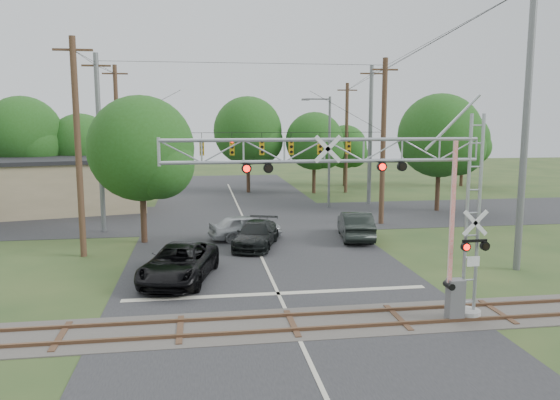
{
  "coord_description": "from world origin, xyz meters",
  "views": [
    {
      "loc": [
        -3.22,
        -16.58,
        7.37
      ],
      "look_at": [
        0.38,
        7.5,
        3.74
      ],
      "focal_mm": 35.0,
      "sensor_mm": 36.0,
      "label": 1
    }
  ],
  "objects": [
    {
      "name": "treeline",
      "position": [
        -1.66,
        31.95,
        5.69
      ],
      "size": [
        56.75,
        31.08,
        9.61
      ],
      "color": "#3D281B",
      "rests_on": "ground"
    },
    {
      "name": "car_dark",
      "position": [
        -0.02,
        14.22,
        0.74
      ],
      "size": [
        3.49,
        5.47,
        1.48
      ],
      "primitive_type": "imported",
      "rotation": [
        0.0,
        0.0,
        -0.3
      ],
      "color": "black",
      "rests_on": "ground"
    },
    {
      "name": "pickup_black",
      "position": [
        -4.21,
        8.11,
        0.82
      ],
      "size": [
        4.03,
        6.38,
        1.64
      ],
      "primitive_type": "imported",
      "rotation": [
        0.0,
        0.0,
        -0.24
      ],
      "color": "black",
      "rests_on": "ground"
    },
    {
      "name": "sedan_silver",
      "position": [
        -0.44,
        16.42,
        0.77
      ],
      "size": [
        4.81,
        2.82,
        1.54
      ],
      "primitive_type": "imported",
      "rotation": [
        0.0,
        0.0,
        1.81
      ],
      "color": "#979B9E",
      "rests_on": "ground"
    },
    {
      "name": "commercial_building",
      "position": [
        -17.09,
        29.19,
        2.15
      ],
      "size": [
        19.99,
        13.23,
        4.29
      ],
      "rotation": [
        0.0,
        0.0,
        0.22
      ],
      "color": "gray",
      "rests_on": "ground"
    },
    {
      "name": "suv_dark",
      "position": [
        6.31,
        15.52,
        0.85
      ],
      "size": [
        2.59,
        5.39,
        1.71
      ],
      "primitive_type": "imported",
      "rotation": [
        0.0,
        0.0,
        2.98
      ],
      "color": "black",
      "rests_on": "ground"
    },
    {
      "name": "road_main",
      "position": [
        0.0,
        10.0,
        0.01
      ],
      "size": [
        14.0,
        90.0,
        0.02
      ],
      "primitive_type": "cube",
      "color": "#272729",
      "rests_on": "ground"
    },
    {
      "name": "railroad_track",
      "position": [
        0.0,
        2.0,
        0.03
      ],
      "size": [
        90.0,
        3.2,
        0.17
      ],
      "color": "#44403B",
      "rests_on": "ground"
    },
    {
      "name": "streetlight",
      "position": [
        7.33,
        27.61,
        5.14
      ],
      "size": [
        2.45,
        0.26,
        9.19
      ],
      "color": "slate",
      "rests_on": "ground"
    },
    {
      "name": "utility_poles",
      "position": [
        3.48,
        22.35,
        6.17
      ],
      "size": [
        23.87,
        29.37,
        14.18
      ],
      "color": "#493222",
      "rests_on": "ground"
    },
    {
      "name": "traffic_signal_span",
      "position": [
        0.85,
        20.0,
        5.7
      ],
      "size": [
        19.34,
        0.36,
        11.5
      ],
      "color": "slate",
      "rests_on": "ground"
    },
    {
      "name": "road_cross",
      "position": [
        0.0,
        24.0,
        0.01
      ],
      "size": [
        90.0,
        12.0,
        0.02
      ],
      "primitive_type": "cube",
      "color": "#272729",
      "rests_on": "ground"
    },
    {
      "name": "crossing_gantry",
      "position": [
        3.2,
        1.64,
        4.7
      ],
      "size": [
        11.67,
        0.97,
        7.56
      ],
      "color": "gray",
      "rests_on": "ground"
    },
    {
      "name": "ground",
      "position": [
        0.0,
        0.0,
        0.0
      ],
      "size": [
        160.0,
        160.0,
        0.0
      ],
      "primitive_type": "plane",
      "color": "#2A421E",
      "rests_on": "ground"
    }
  ]
}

